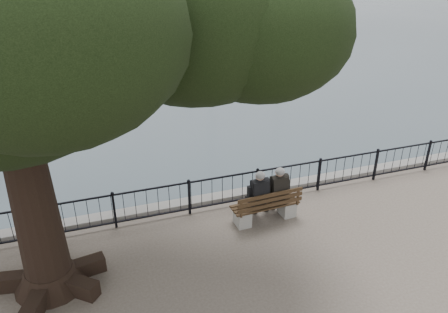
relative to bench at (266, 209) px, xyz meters
name	(u,v)px	position (x,y,z in m)	size (l,w,h in m)	color
harbor	(219,213)	(-0.85, 1.47, -0.84)	(260.00, 260.00, 1.20)	slate
railing	(224,190)	(-0.85, 0.97, 0.22)	(22.06, 0.06, 1.00)	black
bench	(266,209)	(0.00, 0.00, 0.00)	(1.88, 0.64, 0.98)	gray
person_left	(257,197)	(-0.24, 0.09, 0.37)	(0.46, 0.78, 1.55)	black
person_right	(276,193)	(0.33, 0.12, 0.37)	(0.46, 0.78, 1.55)	black
tree	(45,13)	(-4.63, -0.65, 5.32)	(10.55, 7.36, 8.61)	black
sailboat_b	(53,60)	(-5.81, 23.84, -1.02)	(3.25, 5.95, 11.23)	white
sailboat_c	(209,67)	(4.06, 18.54, -1.05)	(2.41, 5.35, 9.25)	white
sailboat_d	(279,53)	(10.22, 20.75, -1.03)	(2.26, 6.09, 10.86)	white
sailboat_f	(132,35)	(0.75, 31.41, -1.02)	(1.66, 4.73, 9.91)	white
sailboat_g	(184,31)	(5.67, 31.74, -1.06)	(2.07, 5.48, 9.13)	white
sailboat_h	(59,21)	(-5.39, 41.49, -0.98)	(2.69, 5.51, 12.15)	white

